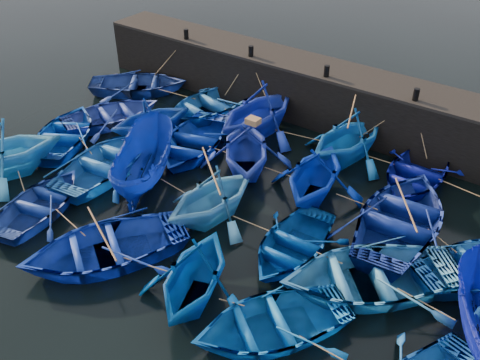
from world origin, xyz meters
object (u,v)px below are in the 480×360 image
Objects in this scene: wooden_crate at (253,121)px; boat_0 at (139,84)px; boat_13 at (66,133)px; boat_8 at (192,141)px; boat_20 at (0,149)px.

boat_0 is at bearing 162.87° from wooden_crate.
boat_8 is at bearing 178.10° from boat_13.
wooden_crate is (9.17, -2.83, 1.91)m from boat_0.
wooden_crate reaches higher than boat_0.
boat_13 is at bearing 118.35° from boat_20.
boat_20 reaches higher than boat_13.
boat_8 is at bearing -179.24° from wooden_crate.
boat_20 is at bearing 62.27° from boat_13.
wooden_crate reaches higher than boat_8.
boat_20 is (0.14, -3.15, 0.74)m from boat_13.
wooden_crate is at bearing -16.20° from boat_8.
wooden_crate reaches higher than boat_13.
boat_8 is 1.08× the size of boat_20.
boat_8 is at bearing 76.12° from boat_20.
boat_8 is at bearing -152.76° from boat_0.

